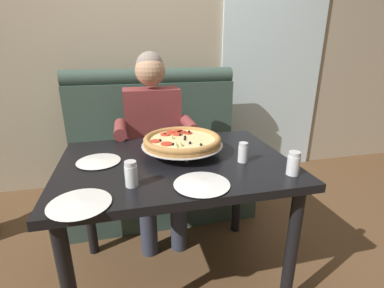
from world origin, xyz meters
TOP-DOWN VIEW (x-y plane):
  - ground_plane at (0.00, 0.00)m, footprint 16.00×16.00m
  - back_wall_with_window at (0.00, 1.45)m, footprint 6.00×0.12m
  - window_panel at (1.27, 1.38)m, footprint 1.10×0.02m
  - booth_bench at (0.00, 0.88)m, footprint 1.44×0.78m
  - dining_table at (0.00, 0.00)m, footprint 1.15×0.82m
  - diner_main at (-0.04, 0.61)m, footprint 0.54×0.64m
  - pizza at (0.05, 0.08)m, footprint 0.43×0.43m
  - shaker_oregano at (-0.22, -0.23)m, footprint 0.05×0.05m
  - shaker_parmesan at (0.49, -0.29)m, footprint 0.06×0.06m
  - shaker_pepper_flakes at (0.33, -0.10)m, footprint 0.05×0.05m
  - plate_near_left at (0.06, -0.29)m, footprint 0.24×0.24m
  - plate_near_right at (-0.42, -0.34)m, footprint 0.23×0.23m
  - plate_far_side at (-0.38, 0.06)m, footprint 0.22×0.22m

SIDE VIEW (x-z plane):
  - ground_plane at x=0.00m, z-range 0.00..0.00m
  - booth_bench at x=0.00m, z-range -0.17..0.96m
  - dining_table at x=0.00m, z-range 0.28..1.03m
  - diner_main at x=-0.04m, z-range 0.07..1.35m
  - plate_near_left at x=0.06m, z-range 0.76..0.77m
  - plate_near_right at x=-0.42m, z-range 0.76..0.77m
  - plate_far_side at x=-0.38m, z-range 0.76..0.77m
  - shaker_pepper_flakes at x=0.33m, z-range 0.75..0.85m
  - shaker_parmesan at x=0.49m, z-range 0.75..0.86m
  - shaker_oregano at x=-0.22m, z-range 0.75..0.86m
  - pizza at x=0.05m, z-range 0.78..0.88m
  - back_wall_with_window at x=0.00m, z-range 0.00..2.80m
  - window_panel at x=1.27m, z-range 0.00..2.80m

